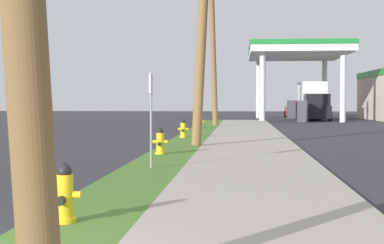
{
  "coord_description": "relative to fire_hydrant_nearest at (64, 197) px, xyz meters",
  "views": [
    {
      "loc": [
        2.69,
        -5.22,
        1.65
      ],
      "look_at": [
        1.23,
        12.57,
        0.98
      ],
      "focal_mm": 55.15,
      "sensor_mm": 36.0,
      "label": 1
    }
  ],
  "objects": [
    {
      "name": "fire_hydrant_nearest",
      "position": [
        0.0,
        0.0,
        0.0
      ],
      "size": [
        0.42,
        0.38,
        0.74
      ],
      "color": "yellow",
      "rests_on": "grass_verge"
    },
    {
      "name": "fire_hydrant_second",
      "position": [
        -0.07,
        9.27,
        0.0
      ],
      "size": [
        0.42,
        0.38,
        0.74
      ],
      "color": "yellow",
      "rests_on": "grass_verge"
    },
    {
      "name": "fire_hydrant_third",
      "position": [
        -0.12,
        16.56,
        0.0
      ],
      "size": [
        0.42,
        0.37,
        0.74
      ],
      "color": "yellow",
      "rests_on": "grass_verge"
    },
    {
      "name": "fire_hydrant_fourth",
      "position": [
        0.01,
        24.85,
        0.0
      ],
      "size": [
        0.42,
        0.37,
        0.74
      ],
      "color": "yellow",
      "rests_on": "grass_verge"
    },
    {
      "name": "utility_pole_midground",
      "position": [
        0.95,
        12.36,
        4.28
      ],
      "size": [
        1.4,
        0.46,
        9.05
      ],
      "color": "olive",
      "rests_on": "grass_verge"
    },
    {
      "name": "utility_pole_background",
      "position": [
        0.6,
        27.31,
        3.85
      ],
      "size": [
        0.68,
        1.68,
        8.19
      ],
      "color": "olive",
      "rests_on": "grass_verge"
    },
    {
      "name": "street_sign_post",
      "position": [
        0.19,
        5.91,
        1.19
      ],
      "size": [
        0.05,
        0.36,
        2.12
      ],
      "color": "gray",
      "rests_on": "grass_verge"
    },
    {
      "name": "gas_station_canopy",
      "position": [
        13.58,
        41.53,
        2.31
      ],
      "size": [
        15.25,
        13.71,
        6.04
      ],
      "color": "silver",
      "rests_on": "ground"
    },
    {
      "name": "car_red_by_near_pump",
      "position": [
        7.4,
        48.49,
        0.28
      ],
      "size": [
        1.97,
        4.51,
        1.57
      ],
      "color": "red",
      "rests_on": "ground"
    },
    {
      "name": "truck_black_at_forecourt",
      "position": [
        8.05,
        41.26,
        1.04
      ],
      "size": [
        2.15,
        6.41,
        3.11
      ],
      "color": "black",
      "rests_on": "ground"
    }
  ]
}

